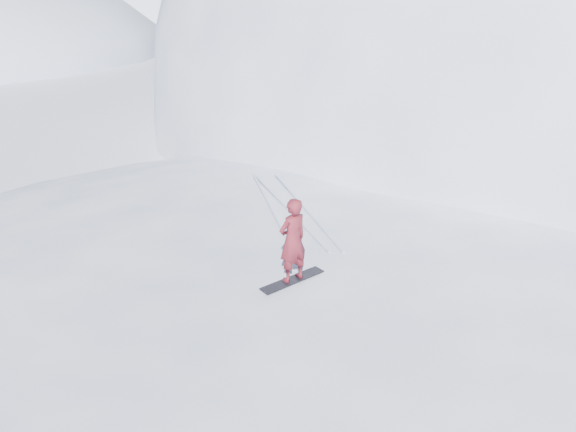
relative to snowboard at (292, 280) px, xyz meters
name	(u,v)px	position (x,y,z in m)	size (l,w,h in m)	color
ground	(377,391)	(1.82, -0.92, -2.41)	(400.00, 400.00, 0.00)	white
near_ridge	(387,313)	(2.82, 2.08, -2.41)	(36.00, 28.00, 4.80)	white
peak_shoulder	(465,137)	(11.82, 19.08, -2.41)	(28.00, 24.00, 18.00)	white
far_ridge_c	(39,20)	(-38.18, 109.08, -2.41)	(140.00, 90.00, 36.00)	white
wind_bumps	(336,336)	(1.26, 1.20, -2.41)	(16.00, 14.40, 1.00)	white
snowboard	(292,280)	(0.00, 0.00, 0.00)	(1.59, 0.30, 0.03)	black
snowboarder	(293,240)	(0.00, 0.00, 0.96)	(0.69, 0.45, 1.89)	maroon
board_tracks	(287,207)	(0.28, 4.12, 0.01)	(1.97, 5.96, 0.04)	silver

